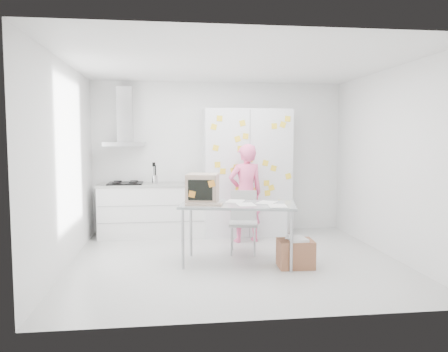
{
  "coord_description": "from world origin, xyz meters",
  "views": [
    {
      "loc": [
        -0.89,
        -5.88,
        1.71
      ],
      "look_at": [
        -0.08,
        0.61,
        1.13
      ],
      "focal_mm": 35.0,
      "sensor_mm": 36.0,
      "label": 1
    }
  ],
  "objects": [
    {
      "name": "desk",
      "position": [
        -0.28,
        -0.03,
        0.92
      ],
      "size": [
        1.65,
        1.07,
        1.22
      ],
      "rotation": [
        0.0,
        0.0,
        -0.22
      ],
      "color": "#91989A",
      "rests_on": "ground"
    },
    {
      "name": "cardboard_box",
      "position": [
        0.75,
        -0.4,
        0.19
      ],
      "size": [
        0.47,
        0.39,
        0.4
      ],
      "rotation": [
        0.0,
        0.0,
        -0.05
      ],
      "color": "#965F41",
      "rests_on": "ground"
    },
    {
      "name": "floor",
      "position": [
        0.0,
        0.0,
        -0.01
      ],
      "size": [
        4.5,
        4.0,
        0.02
      ],
      "primitive_type": "cube",
      "color": "silver",
      "rests_on": "ground"
    },
    {
      "name": "walls",
      "position": [
        0.0,
        0.72,
        1.35
      ],
      "size": [
        4.52,
        4.01,
        2.7
      ],
      "color": "white",
      "rests_on": "ground"
    },
    {
      "name": "range_hood",
      "position": [
        -1.65,
        1.84,
        1.96
      ],
      "size": [
        0.7,
        0.48,
        1.01
      ],
      "color": "silver",
      "rests_on": "walls"
    },
    {
      "name": "chair",
      "position": [
        0.19,
        0.46,
        0.52
      ],
      "size": [
        0.48,
        0.48,
        0.92
      ],
      "rotation": [
        0.0,
        0.0,
        -0.19
      ],
      "color": "#A5A5A3",
      "rests_on": "ground"
    },
    {
      "name": "ceiling",
      "position": [
        0.0,
        0.0,
        2.7
      ],
      "size": [
        4.5,
        4.0,
        0.02
      ],
      "primitive_type": "cube",
      "color": "white",
      "rests_on": "walls"
    },
    {
      "name": "counter_run",
      "position": [
        -1.2,
        1.7,
        0.47
      ],
      "size": [
        1.84,
        0.63,
        1.28
      ],
      "color": "white",
      "rests_on": "ground"
    },
    {
      "name": "tall_cabinet",
      "position": [
        0.45,
        1.67,
        1.1
      ],
      "size": [
        1.5,
        0.68,
        2.2
      ],
      "color": "silver",
      "rests_on": "ground"
    },
    {
      "name": "person",
      "position": [
        0.34,
        1.1,
        0.8
      ],
      "size": [
        0.65,
        0.49,
        1.61
      ],
      "primitive_type": "imported",
      "rotation": [
        0.0,
        0.0,
        3.34
      ],
      "color": "pink",
      "rests_on": "ground"
    }
  ]
}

